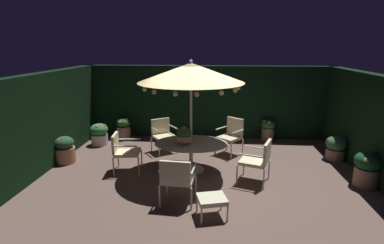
% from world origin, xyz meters
% --- Properties ---
extents(ground_plane, '(8.04, 6.56, 0.02)m').
position_xyz_m(ground_plane, '(0.00, 0.00, -0.01)').
color(ground_plane, brown).
extents(hedge_backdrop_rear, '(8.04, 0.30, 2.32)m').
position_xyz_m(hedge_backdrop_rear, '(0.00, 3.13, 1.16)').
color(hedge_backdrop_rear, black).
rests_on(hedge_backdrop_rear, ground_plane).
extents(hedge_backdrop_left, '(0.30, 6.56, 2.32)m').
position_xyz_m(hedge_backdrop_left, '(-3.87, 0.00, 1.16)').
color(hedge_backdrop_left, black).
rests_on(hedge_backdrop_left, ground_plane).
extents(hedge_backdrop_right, '(0.30, 6.56, 2.32)m').
position_xyz_m(hedge_backdrop_right, '(3.87, 0.00, 1.16)').
color(hedge_backdrop_right, black).
rests_on(hedge_backdrop_right, ground_plane).
extents(patio_dining_table, '(1.75, 1.38, 0.71)m').
position_xyz_m(patio_dining_table, '(-0.28, 0.24, 0.58)').
color(patio_dining_table, silver).
rests_on(patio_dining_table, ground_plane).
extents(patio_umbrella, '(2.42, 2.42, 2.65)m').
position_xyz_m(patio_umbrella, '(-0.28, 0.24, 2.35)').
color(patio_umbrella, silver).
rests_on(patio_umbrella, ground_plane).
extents(centerpiece_planter, '(0.36, 0.36, 0.44)m').
position_xyz_m(centerpiece_planter, '(-0.43, 0.09, 0.94)').
color(centerpiece_planter, tan).
rests_on(centerpiece_planter, patio_dining_table).
extents(patio_chair_north, '(0.67, 0.64, 0.93)m').
position_xyz_m(patio_chair_north, '(-1.88, 0.06, 0.56)').
color(patio_chair_north, silver).
rests_on(patio_chair_north, ground_plane).
extents(patio_chair_northeast, '(0.68, 0.64, 0.93)m').
position_xyz_m(patio_chair_northeast, '(-0.41, -1.36, 0.55)').
color(patio_chair_northeast, silver).
rests_on(patio_chair_northeast, ground_plane).
extents(patio_chair_east, '(0.78, 0.78, 0.96)m').
position_xyz_m(patio_chair_east, '(1.24, -0.31, 0.57)').
color(patio_chair_east, beige).
rests_on(patio_chair_east, ground_plane).
extents(patio_chair_southeast, '(0.80, 0.80, 1.00)m').
position_xyz_m(patio_chair_southeast, '(0.74, 1.50, 0.58)').
color(patio_chair_southeast, beige).
rests_on(patio_chair_southeast, ground_plane).
extents(patio_chair_south, '(0.81, 0.80, 0.92)m').
position_xyz_m(patio_chair_south, '(-1.20, 1.57, 0.54)').
color(patio_chair_south, silver).
rests_on(patio_chair_south, ground_plane).
extents(ottoman_footrest, '(0.58, 0.55, 0.38)m').
position_xyz_m(ottoman_footrest, '(0.25, -1.78, 0.33)').
color(ottoman_footrest, silver).
rests_on(ottoman_footrest, ground_plane).
extents(potted_plant_front_corner, '(0.43, 0.43, 0.68)m').
position_xyz_m(potted_plant_front_corner, '(1.95, 2.79, 0.37)').
color(potted_plant_front_corner, '#7E634B').
rests_on(potted_plant_front_corner, ground_plane).
extents(potted_plant_left_near, '(0.44, 0.44, 0.70)m').
position_xyz_m(potted_plant_left_near, '(-2.66, 2.60, 0.35)').
color(potted_plant_left_near, '#816353').
rests_on(potted_plant_left_near, ground_plane).
extents(potted_plant_back_center, '(0.54, 0.54, 0.66)m').
position_xyz_m(potted_plant_back_center, '(-3.22, 1.97, 0.35)').
color(potted_plant_back_center, beige).
rests_on(potted_plant_back_center, ground_plane).
extents(potted_plant_left_far, '(0.58, 0.58, 0.77)m').
position_xyz_m(potted_plant_left_far, '(3.55, -0.29, 0.41)').
color(potted_plant_left_far, '#8B6E53').
rests_on(potted_plant_left_far, ground_plane).
extents(potted_plant_right_near, '(0.55, 0.55, 0.63)m').
position_xyz_m(potted_plant_right_near, '(3.49, 1.28, 0.33)').
color(potted_plant_right_near, '#8B6654').
rests_on(potted_plant_right_near, ground_plane).
extents(potted_plant_right_far, '(0.50, 0.50, 0.70)m').
position_xyz_m(potted_plant_right_far, '(-3.56, 0.49, 0.35)').
color(potted_plant_right_far, '#A86B4B').
rests_on(potted_plant_right_far, ground_plane).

